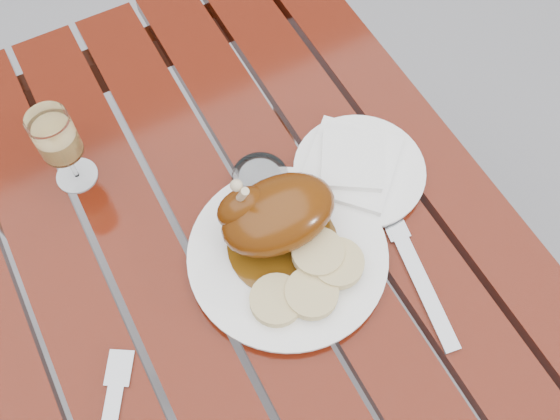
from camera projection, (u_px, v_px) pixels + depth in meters
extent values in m
plane|color=slate|center=(266.00, 397.00, 1.54)|extent=(60.00, 60.00, 0.00)
cube|color=#62190B|center=(262.00, 358.00, 1.20)|extent=(0.80, 1.20, 0.75)
cylinder|color=white|center=(288.00, 255.00, 0.89)|extent=(0.37, 0.37, 0.02)
cylinder|color=#533009|center=(283.00, 244.00, 0.88)|extent=(0.16, 0.16, 0.00)
ellipsoid|color=#6A3507|center=(279.00, 214.00, 0.86)|extent=(0.17, 0.11, 0.08)
ellipsoid|color=#6A3507|center=(244.00, 208.00, 0.85)|extent=(0.08, 0.05, 0.07)
cylinder|color=#C6B28C|center=(238.00, 200.00, 0.83)|extent=(0.02, 0.04, 0.09)
cylinder|color=#CAB87B|center=(276.00, 300.00, 0.84)|extent=(0.07, 0.07, 0.02)
cylinder|color=#CAB87B|center=(312.00, 293.00, 0.84)|extent=(0.07, 0.07, 0.02)
cylinder|color=#CAB87B|center=(338.00, 263.00, 0.85)|extent=(0.07, 0.07, 0.02)
cylinder|color=#CAB87B|center=(318.00, 253.00, 0.86)|extent=(0.07, 0.07, 0.02)
cylinder|color=#E6BF68|center=(63.00, 150.00, 0.89)|extent=(0.08, 0.08, 0.15)
cylinder|color=white|center=(359.00, 171.00, 0.95)|extent=(0.25, 0.25, 0.02)
cube|color=white|center=(351.00, 164.00, 0.94)|extent=(0.19, 0.19, 0.01)
cylinder|color=#B2B7BC|center=(260.00, 179.00, 0.94)|extent=(0.11, 0.11, 0.02)
cube|color=gray|center=(416.00, 272.00, 0.88)|extent=(0.06, 0.24, 0.01)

